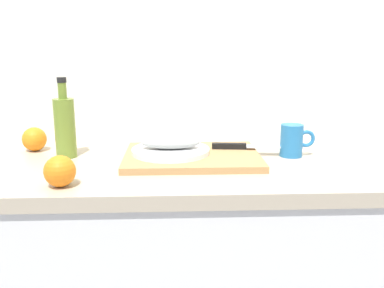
{
  "coord_description": "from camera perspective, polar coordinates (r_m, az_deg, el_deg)",
  "views": [
    {
      "loc": [
        -0.12,
        -1.23,
        1.25
      ],
      "look_at": [
        -0.06,
        0.02,
        0.95
      ],
      "focal_mm": 38.92,
      "sensor_mm": 36.0,
      "label": 1
    }
  ],
  "objects": [
    {
      "name": "orange_1",
      "position": [
        1.49,
        -20.79,
        0.62
      ],
      "size": [
        0.08,
        0.08,
        0.08
      ],
      "primitive_type": "sphere",
      "color": "orange",
      "rests_on": "kitchen_counter"
    },
    {
      "name": "cutting_board",
      "position": [
        1.29,
        0.0,
        -1.73
      ],
      "size": [
        0.41,
        0.31,
        0.02
      ],
      "primitive_type": "cube",
      "color": "tan",
      "rests_on": "kitchen_counter"
    },
    {
      "name": "fish_fillet",
      "position": [
        1.29,
        -2.95,
        0.17
      ],
      "size": [
        0.18,
        0.08,
        0.04
      ],
      "primitive_type": "ellipsoid",
      "color": "#999E99",
      "rests_on": "white_plate"
    },
    {
      "name": "chef_knife",
      "position": [
        1.35,
        7.34,
        -0.31
      ],
      "size": [
        0.29,
        0.05,
        0.02
      ],
      "rotation": [
        0.0,
        0.0,
        -0.09
      ],
      "color": "silver",
      "rests_on": "cutting_board"
    },
    {
      "name": "olive_oil_bottle",
      "position": [
        1.36,
        -17.03,
        2.37
      ],
      "size": [
        0.06,
        0.06,
        0.25
      ],
      "color": "olive",
      "rests_on": "kitchen_counter"
    },
    {
      "name": "white_plate",
      "position": [
        1.29,
        -2.94,
        -0.93
      ],
      "size": [
        0.24,
        0.24,
        0.01
      ],
      "primitive_type": "cylinder",
      "color": "white",
      "rests_on": "cutting_board"
    },
    {
      "name": "orange_0",
      "position": [
        1.09,
        -17.66,
        -3.57
      ],
      "size": [
        0.08,
        0.08,
        0.08
      ],
      "primitive_type": "sphere",
      "color": "orange",
      "rests_on": "kitchen_counter"
    },
    {
      "name": "coffee_mug_1",
      "position": [
        1.36,
        13.6,
        0.49
      ],
      "size": [
        0.11,
        0.07,
        0.1
      ],
      "color": "#2672B2",
      "rests_on": "kitchen_counter"
    },
    {
      "name": "back_wall",
      "position": [
        1.56,
        1.88,
        13.52
      ],
      "size": [
        3.2,
        0.05,
        2.5
      ],
      "primitive_type": "cube",
      "color": "white",
      "rests_on": "ground_plane"
    }
  ]
}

